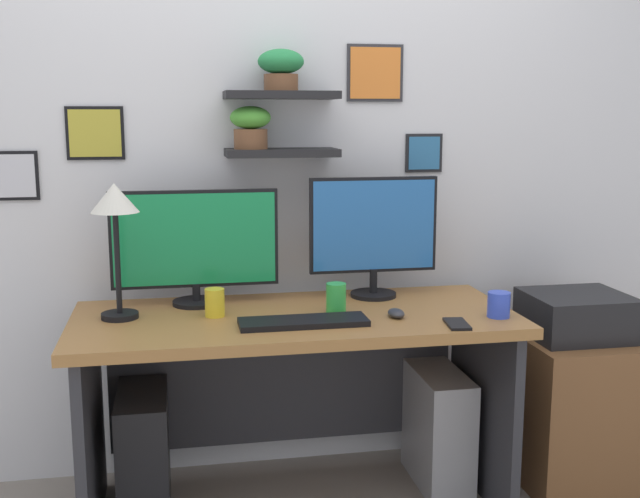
% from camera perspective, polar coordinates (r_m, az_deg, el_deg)
% --- Properties ---
extents(back_wall_assembly, '(4.40, 0.24, 2.70)m').
position_cam_1_polar(back_wall_assembly, '(3.13, -3.18, 8.00)').
color(back_wall_assembly, silver).
rests_on(back_wall_assembly, ground).
extents(desk, '(1.58, 0.68, 0.75)m').
position_cam_1_polar(desk, '(2.90, -1.98, -8.58)').
color(desk, '#9E6B38').
rests_on(desk, ground).
extents(monitor_left, '(0.62, 0.18, 0.43)m').
position_cam_1_polar(monitor_left, '(2.92, -9.19, 0.36)').
color(monitor_left, black).
rests_on(monitor_left, desk).
extents(monitor_right, '(0.50, 0.18, 0.47)m').
position_cam_1_polar(monitor_right, '(3.02, 3.96, 1.25)').
color(monitor_right, black).
rests_on(monitor_right, desk).
extents(keyboard, '(0.44, 0.14, 0.02)m').
position_cam_1_polar(keyboard, '(2.65, -1.24, -5.38)').
color(keyboard, black).
rests_on(keyboard, desk).
extents(computer_mouse, '(0.06, 0.09, 0.03)m').
position_cam_1_polar(computer_mouse, '(2.76, 5.62, -4.72)').
color(computer_mouse, '#2D2D33').
rests_on(computer_mouse, desk).
extents(desk_lamp, '(0.17, 0.17, 0.48)m').
position_cam_1_polar(desk_lamp, '(2.75, -14.84, 2.55)').
color(desk_lamp, black).
rests_on(desk_lamp, desk).
extents(cell_phone, '(0.09, 0.15, 0.01)m').
position_cam_1_polar(cell_phone, '(2.68, 10.05, -5.45)').
color(cell_phone, black).
rests_on(cell_phone, desk).
extents(coffee_mug, '(0.08, 0.08, 0.09)m').
position_cam_1_polar(coffee_mug, '(2.81, 13.02, -4.01)').
color(coffee_mug, blue).
rests_on(coffee_mug, desk).
extents(pen_cup, '(0.07, 0.07, 0.10)m').
position_cam_1_polar(pen_cup, '(2.77, -7.75, -3.93)').
color(pen_cup, yellow).
rests_on(pen_cup, desk).
extents(water_cup, '(0.07, 0.07, 0.11)m').
position_cam_1_polar(water_cup, '(2.79, 1.19, -3.65)').
color(water_cup, green).
rests_on(water_cup, desk).
extents(drawer_cabinet, '(0.44, 0.50, 0.60)m').
position_cam_1_polar(drawer_cabinet, '(3.32, 17.99, -11.07)').
color(drawer_cabinet, brown).
rests_on(drawer_cabinet, ground).
extents(printer, '(0.38, 0.34, 0.17)m').
position_cam_1_polar(printer, '(3.20, 18.36, -4.64)').
color(printer, black).
rests_on(printer, drawer_cabinet).
extents(computer_tower_left, '(0.18, 0.40, 0.46)m').
position_cam_1_polar(computer_tower_left, '(3.00, -12.84, -14.47)').
color(computer_tower_left, black).
rests_on(computer_tower_left, ground).
extents(computer_tower_right, '(0.18, 0.40, 0.46)m').
position_cam_1_polar(computer_tower_right, '(3.19, 8.68, -12.87)').
color(computer_tower_right, '#99999E').
rests_on(computer_tower_right, ground).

